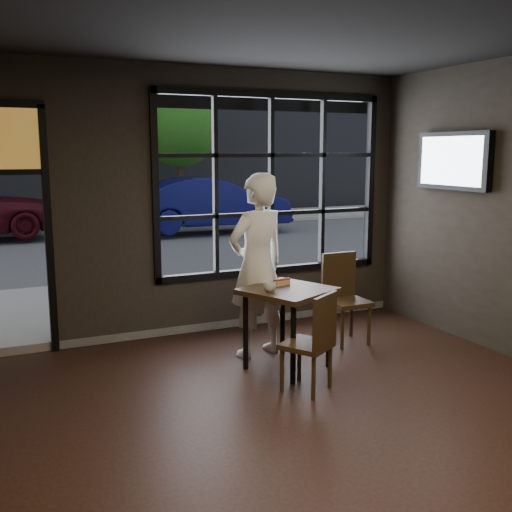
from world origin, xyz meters
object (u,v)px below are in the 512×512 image
cafe_table (288,328)px  man (257,266)px  chair_near (307,342)px  navy_car (210,204)px

cafe_table → man: man is taller
cafe_table → chair_near: 0.61m
navy_car → cafe_table: bearing=167.3°
navy_car → man: bearing=165.9°
man → navy_car: bearing=-121.7°
cafe_table → navy_car: navy_car is taller
chair_near → man: bearing=-122.2°
cafe_table → chair_near: (-0.11, -0.59, 0.05)m
man → navy_car: (2.94, 9.49, -0.19)m
cafe_table → man: (-0.11, 0.51, 0.57)m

